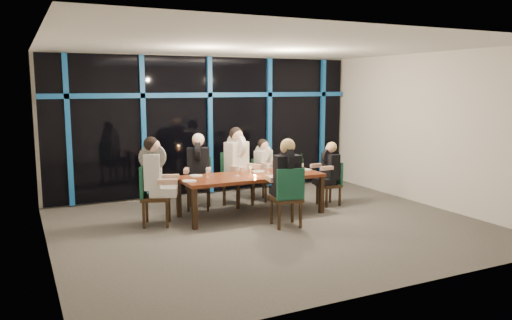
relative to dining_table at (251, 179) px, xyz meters
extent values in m
plane|color=#5D5952|center=(0.00, -0.80, -0.68)|extent=(7.00, 7.00, 0.00)
cube|color=white|center=(0.00, 2.20, 0.82)|extent=(7.00, 0.04, 3.00)
cube|color=white|center=(0.00, -3.80, 0.82)|extent=(7.00, 0.04, 3.00)
cube|color=white|center=(-3.50, -0.80, 0.82)|extent=(0.04, 6.00, 3.00)
cube|color=white|center=(3.50, -0.80, 0.82)|extent=(0.04, 6.00, 3.00)
cube|color=white|center=(0.00, -0.80, 2.32)|extent=(7.00, 6.00, 0.04)
cube|color=black|center=(0.00, 2.14, 0.82)|extent=(6.86, 0.04, 2.94)
cube|color=#14559E|center=(-2.90, 2.09, 0.82)|extent=(0.10, 0.10, 2.94)
cube|color=#14559E|center=(-1.45, 2.09, 0.82)|extent=(0.10, 0.10, 2.94)
cube|color=#14559E|center=(0.00, 2.09, 0.82)|extent=(0.10, 0.10, 2.94)
cube|color=#14559E|center=(1.45, 2.09, 0.82)|extent=(0.10, 0.10, 2.94)
cube|color=#14559E|center=(2.90, 2.09, 0.82)|extent=(0.10, 0.10, 2.94)
cube|color=#14559E|center=(0.00, 2.09, 1.48)|extent=(6.86, 0.10, 0.10)
cube|color=#FF2D14|center=(1.10, 2.45, 1.47)|extent=(0.60, 0.05, 0.35)
cube|color=maroon|center=(0.00, 0.00, 0.04)|extent=(2.60, 1.00, 0.06)
cube|color=black|center=(-1.24, -0.44, -0.34)|extent=(0.08, 0.08, 0.69)
cube|color=black|center=(1.24, -0.44, -0.34)|extent=(0.08, 0.08, 0.69)
cube|color=black|center=(-1.24, 0.44, -0.34)|extent=(0.08, 0.08, 0.69)
cube|color=black|center=(1.24, 0.44, -0.34)|extent=(0.08, 0.08, 0.69)
cube|color=#311F10|center=(-0.72, 0.84, -0.22)|extent=(0.61, 0.61, 0.06)
cube|color=#1A553A|center=(-0.64, 1.02, 0.06)|extent=(0.44, 0.23, 0.51)
cube|color=#311F10|center=(-0.96, 0.74, -0.47)|extent=(0.05, 0.05, 0.43)
cube|color=#311F10|center=(-0.63, 0.59, -0.47)|extent=(0.05, 0.05, 0.43)
cube|color=#311F10|center=(-0.81, 1.08, -0.47)|extent=(0.05, 0.05, 0.43)
cube|color=#311F10|center=(-0.48, 0.93, -0.47)|extent=(0.05, 0.05, 0.43)
cube|color=#311F10|center=(0.08, 0.76, -0.19)|extent=(0.63, 0.63, 0.07)
cube|color=#1A553A|center=(0.00, 0.97, 0.11)|extent=(0.48, 0.22, 0.55)
cube|color=#311F10|center=(-0.04, 0.51, -0.45)|extent=(0.06, 0.06, 0.46)
cube|color=#311F10|center=(0.33, 0.64, -0.45)|extent=(0.06, 0.06, 0.46)
cube|color=#311F10|center=(-0.17, 0.88, -0.45)|extent=(0.06, 0.06, 0.46)
cube|color=#311F10|center=(0.20, 1.01, -0.45)|extent=(0.06, 0.06, 0.46)
cube|color=#311F10|center=(0.76, 0.96, -0.28)|extent=(0.54, 0.54, 0.05)
cube|color=#1A553A|center=(0.69, 1.12, -0.04)|extent=(0.39, 0.21, 0.45)
cube|color=#311F10|center=(0.68, 0.74, -0.49)|extent=(0.05, 0.05, 0.38)
cube|color=#311F10|center=(0.98, 0.88, -0.49)|extent=(0.05, 0.05, 0.38)
cube|color=#311F10|center=(0.55, 1.04, -0.49)|extent=(0.05, 0.05, 0.38)
cube|color=#311F10|center=(0.84, 1.17, -0.49)|extent=(0.05, 0.05, 0.38)
cube|color=#311F10|center=(-1.74, 0.09, -0.20)|extent=(0.62, 0.62, 0.06)
cube|color=#1A553A|center=(-1.94, 0.17, 0.09)|extent=(0.22, 0.47, 0.53)
cube|color=#311F10|center=(-1.63, -0.16, -0.46)|extent=(0.06, 0.06, 0.45)
cube|color=#311F10|center=(-1.49, 0.20, -0.46)|extent=(0.06, 0.06, 0.45)
cube|color=#311F10|center=(-1.99, -0.02, -0.46)|extent=(0.06, 0.06, 0.45)
cube|color=#311F10|center=(-1.85, 0.34, -0.46)|extent=(0.06, 0.06, 0.45)
cube|color=#311F10|center=(1.72, 0.03, -0.28)|extent=(0.41, 0.41, 0.05)
cube|color=#1A553A|center=(1.89, 0.03, -0.04)|extent=(0.05, 0.40, 0.44)
cube|color=#311F10|center=(1.55, 0.18, -0.50)|extent=(0.04, 0.04, 0.37)
cube|color=#311F10|center=(1.56, -0.14, -0.50)|extent=(0.04, 0.04, 0.37)
cube|color=#311F10|center=(1.87, 0.19, -0.50)|extent=(0.04, 0.04, 0.37)
cube|color=#311F10|center=(1.88, -0.13, -0.50)|extent=(0.04, 0.04, 0.37)
cube|color=#311F10|center=(0.21, -0.92, -0.21)|extent=(0.54, 0.54, 0.06)
cube|color=#1A553A|center=(0.18, -1.13, 0.07)|extent=(0.48, 0.13, 0.53)
cube|color=#311F10|center=(0.43, -0.77, -0.46)|extent=(0.05, 0.05, 0.44)
cube|color=#311F10|center=(0.05, -0.71, -0.46)|extent=(0.05, 0.05, 0.44)
cube|color=#311F10|center=(0.37, -1.14, -0.46)|extent=(0.05, 0.05, 0.44)
cube|color=#311F10|center=(-0.01, -1.08, -0.46)|extent=(0.05, 0.05, 0.44)
cube|color=black|center=(-0.77, 0.72, -0.12)|extent=(0.51, 0.54, 0.14)
cube|color=black|center=(-0.70, 0.87, 0.22)|extent=(0.48, 0.39, 0.57)
cylinder|color=black|center=(-0.70, 0.87, 0.45)|extent=(0.27, 0.44, 0.43)
sphere|color=tan|center=(-0.71, 0.86, 0.63)|extent=(0.22, 0.22, 0.22)
sphere|color=silver|center=(-0.69, 0.89, 0.66)|extent=(0.24, 0.24, 0.24)
cube|color=tan|center=(-0.99, 0.73, 0.11)|extent=(0.20, 0.31, 0.08)
cube|color=tan|center=(-0.61, 0.57, 0.11)|extent=(0.20, 0.31, 0.08)
cube|color=silver|center=(0.12, 0.64, -0.08)|extent=(0.53, 0.57, 0.15)
cube|color=silver|center=(0.06, 0.80, 0.28)|extent=(0.50, 0.39, 0.61)
cylinder|color=silver|center=(0.06, 0.80, 0.52)|extent=(0.26, 0.47, 0.46)
sphere|color=tan|center=(0.07, 0.78, 0.72)|extent=(0.23, 0.23, 0.23)
sphere|color=black|center=(0.06, 0.82, 0.75)|extent=(0.25, 0.25, 0.25)
cube|color=tan|center=(-0.05, 0.48, 0.11)|extent=(0.19, 0.34, 0.09)
cube|color=tan|center=(0.36, 0.63, 0.11)|extent=(0.19, 0.34, 0.09)
cube|color=silver|center=(0.81, 0.86, -0.19)|extent=(0.45, 0.48, 0.13)
cube|color=silver|center=(0.75, 0.99, 0.11)|extent=(0.42, 0.35, 0.50)
cylinder|color=silver|center=(0.75, 0.99, 0.31)|extent=(0.24, 0.38, 0.38)
sphere|color=tan|center=(0.75, 0.98, 0.47)|extent=(0.19, 0.19, 0.19)
sphere|color=black|center=(0.74, 1.01, 0.49)|extent=(0.21, 0.21, 0.21)
cube|color=tan|center=(0.67, 0.72, 0.10)|extent=(0.18, 0.27, 0.07)
cube|color=tan|center=(1.00, 0.87, 0.10)|extent=(0.18, 0.27, 0.07)
cube|color=black|center=(-1.62, 0.04, -0.10)|extent=(0.56, 0.52, 0.15)
cube|color=black|center=(-1.78, 0.11, 0.26)|extent=(0.39, 0.49, 0.60)
cylinder|color=black|center=(-1.78, 0.11, 0.49)|extent=(0.46, 0.26, 0.45)
sphere|color=tan|center=(-1.76, 0.10, 0.68)|extent=(0.22, 0.22, 0.22)
sphere|color=black|center=(-1.80, 0.11, 0.72)|extent=(0.25, 0.25, 0.25)
cube|color=tan|center=(-1.62, -0.19, 0.11)|extent=(0.33, 0.20, 0.09)
cube|color=tan|center=(-1.46, 0.21, 0.11)|extent=(0.33, 0.20, 0.09)
cube|color=black|center=(1.61, 0.02, -0.19)|extent=(0.38, 0.33, 0.12)
cube|color=black|center=(1.75, 0.03, 0.10)|extent=(0.22, 0.36, 0.50)
cylinder|color=black|center=(1.75, 0.03, 0.29)|extent=(0.37, 0.10, 0.37)
sphere|color=tan|center=(1.73, 0.03, 0.45)|extent=(0.19, 0.19, 0.19)
sphere|color=tan|center=(1.77, 0.03, 0.48)|extent=(0.20, 0.20, 0.20)
cube|color=tan|center=(1.53, 0.20, 0.10)|extent=(0.27, 0.08, 0.07)
cube|color=tan|center=(1.54, -0.15, 0.10)|extent=(0.27, 0.08, 0.07)
cube|color=black|center=(0.23, -0.80, -0.10)|extent=(0.44, 0.50, 0.15)
cube|color=black|center=(0.20, -0.97, 0.24)|extent=(0.45, 0.32, 0.59)
cylinder|color=black|center=(0.20, -0.97, 0.47)|extent=(0.17, 0.45, 0.44)
sphere|color=tan|center=(0.21, -0.95, 0.66)|extent=(0.22, 0.22, 0.22)
sphere|color=tan|center=(0.20, -0.99, 0.69)|extent=(0.24, 0.24, 0.24)
cube|color=tan|center=(0.45, -0.75, 0.11)|extent=(0.13, 0.32, 0.08)
cube|color=tan|center=(0.04, -0.68, 0.11)|extent=(0.13, 0.32, 0.08)
cylinder|color=white|center=(-0.95, 0.33, 0.08)|extent=(0.24, 0.24, 0.01)
cylinder|color=white|center=(0.27, 0.24, 0.08)|extent=(0.24, 0.24, 0.01)
cylinder|color=white|center=(1.00, 0.45, 0.08)|extent=(0.24, 0.24, 0.01)
cylinder|color=white|center=(-1.22, -0.11, 0.08)|extent=(0.24, 0.24, 0.01)
cylinder|color=white|center=(1.16, 0.01, 0.08)|extent=(0.24, 0.24, 0.01)
cylinder|color=white|center=(0.30, -0.37, 0.08)|extent=(0.24, 0.24, 0.01)
cylinder|color=black|center=(1.00, -0.10, 0.20)|extent=(0.08, 0.08, 0.25)
cylinder|color=black|center=(1.00, -0.10, 0.37)|extent=(0.03, 0.03, 0.10)
cylinder|color=silver|center=(1.00, -0.10, 0.20)|extent=(0.08, 0.08, 0.07)
cylinder|color=silver|center=(0.70, -0.21, 0.16)|extent=(0.10, 0.10, 0.18)
cylinder|color=silver|center=(0.75, -0.21, 0.17)|extent=(0.01, 0.01, 0.12)
cylinder|color=#FFA94C|center=(0.00, -0.17, 0.08)|extent=(0.05, 0.05, 0.03)
cylinder|color=silver|center=(-0.27, 0.00, 0.07)|extent=(0.07, 0.07, 0.01)
cylinder|color=silver|center=(-0.27, 0.00, 0.13)|extent=(0.01, 0.01, 0.10)
cylinder|color=silver|center=(-0.27, 0.00, 0.21)|extent=(0.07, 0.07, 0.07)
cylinder|color=white|center=(0.01, 0.06, 0.07)|extent=(0.06, 0.06, 0.01)
cylinder|color=white|center=(0.01, 0.06, 0.12)|extent=(0.01, 0.01, 0.09)
cylinder|color=white|center=(0.01, 0.06, 0.19)|extent=(0.06, 0.06, 0.06)
cylinder|color=silver|center=(0.38, 0.04, 0.07)|extent=(0.06, 0.06, 0.01)
cylinder|color=silver|center=(0.38, 0.04, 0.12)|extent=(0.01, 0.01, 0.09)
cylinder|color=silver|center=(0.38, 0.04, 0.20)|extent=(0.06, 0.06, 0.06)
cylinder|color=silver|center=(-0.80, 0.12, 0.07)|extent=(0.06, 0.06, 0.01)
cylinder|color=silver|center=(-0.80, 0.12, 0.12)|extent=(0.01, 0.01, 0.09)
cylinder|color=silver|center=(-0.80, 0.12, 0.20)|extent=(0.06, 0.06, 0.07)
cylinder|color=silver|center=(0.91, 0.11, 0.07)|extent=(0.07, 0.07, 0.01)
cylinder|color=silver|center=(0.91, 0.11, 0.13)|extent=(0.01, 0.01, 0.11)
cylinder|color=silver|center=(0.91, 0.11, 0.22)|extent=(0.07, 0.07, 0.08)
camera|label=1|loc=(-3.83, -8.07, 1.67)|focal=35.00mm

